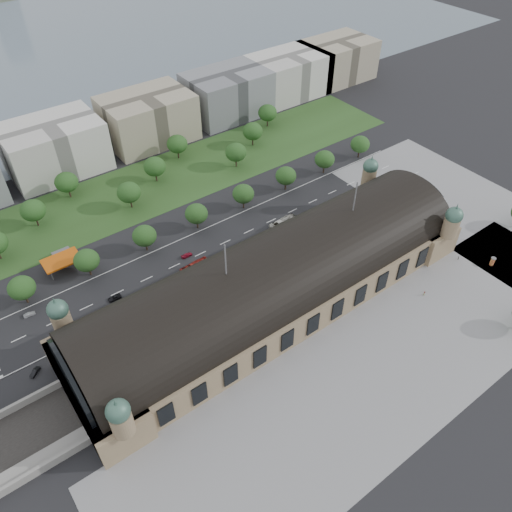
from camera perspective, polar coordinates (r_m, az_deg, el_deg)
ground at (r=181.61m, az=2.15°, el=-5.20°), size 900.00×900.00×0.00m
station at (r=174.19m, az=2.24°, el=-2.91°), size 150.00×48.40×44.30m
plaza_south at (r=168.14m, az=14.48°, el=-12.42°), size 190.00×48.00×0.12m
plaza_east at (r=244.58m, az=21.57°, el=5.82°), size 56.00×100.00×0.12m
road_slab at (r=197.14m, az=-9.32°, el=-1.16°), size 260.00×26.00×0.10m
grass_belt at (r=238.92m, az=-14.83°, el=6.64°), size 300.00×45.00×0.10m
petrol_station at (r=207.91m, az=-21.27°, el=-0.19°), size 14.00×13.00×5.05m
lake at (r=422.08m, az=-25.53°, el=19.96°), size 700.00×320.00×0.08m
office_3 at (r=262.57m, az=-22.05°, el=11.44°), size 45.00×32.00×24.00m
office_4 at (r=276.26m, az=-12.23°, el=15.13°), size 45.00×32.00×24.00m
office_5 at (r=297.82m, az=-3.32°, el=18.02°), size 45.00×32.00×24.00m
office_6 at (r=322.66m, az=3.73°, el=19.96°), size 45.00×32.00×24.00m
office_7 at (r=348.16m, az=9.19°, el=21.25°), size 45.00×32.00×24.00m
tree_row_2 at (r=194.24m, az=-25.21°, el=-3.32°), size 9.60×9.60×11.52m
tree_row_3 at (r=196.54m, az=-18.80°, el=-0.47°), size 9.60×9.60×11.52m
tree_row_4 at (r=201.70m, az=-12.64°, el=2.27°), size 9.60×9.60×11.52m
tree_row_5 at (r=209.50m, az=-6.83°, el=4.82°), size 9.60×9.60×11.52m
tree_row_6 at (r=219.65m, az=-1.46°, el=7.12°), size 9.60×9.60×11.52m
tree_row_7 at (r=231.85m, az=3.43°, el=9.14°), size 9.60×9.60×11.52m
tree_row_8 at (r=245.80m, az=7.85°, el=10.89°), size 9.60×9.60×11.52m
tree_row_9 at (r=261.21m, az=11.81°, el=12.39°), size 9.60×9.60×11.52m
tree_belt_4 at (r=228.69m, az=-24.15°, el=4.78°), size 10.40×10.40×12.48m
tree_belt_5 at (r=241.45m, az=-20.85°, el=7.89°), size 10.40×10.40×12.48m
tree_belt_6 at (r=226.32m, az=-14.32°, el=7.06°), size 10.40×10.40×12.48m
tree_belt_7 at (r=241.61m, az=-11.51°, el=9.98°), size 10.40×10.40×12.48m
tree_belt_8 at (r=257.95m, az=-9.00°, el=12.53°), size 10.40×10.40×12.48m
tree_belt_9 at (r=248.25m, az=-2.32°, el=11.77°), size 10.40×10.40×12.48m
tree_belt_10 at (r=266.36m, az=-0.38°, el=14.06°), size 10.40×10.40×12.48m
tree_belt_11 at (r=285.09m, az=1.33°, el=16.05°), size 10.40×10.40×12.48m
traffic_car_1 at (r=193.66m, az=-24.49°, el=-6.10°), size 3.96×1.51×1.29m
traffic_car_2 at (r=188.87m, az=-15.87°, el=-4.62°), size 4.97×2.33×1.37m
traffic_car_3 at (r=200.15m, az=-7.91°, el=0.09°), size 4.69×2.02×1.34m
traffic_car_4 at (r=200.96m, az=-0.62°, el=0.79°), size 4.29×2.12×1.41m
traffic_car_6 at (r=243.09m, az=13.52°, el=7.81°), size 6.16×3.31×1.64m
parked_car_0 at (r=176.09m, az=-23.96°, el=-12.02°), size 4.21×3.70×1.38m
parked_car_1 at (r=178.65m, az=-14.52°, el=-7.67°), size 6.23×4.86×1.57m
parked_car_2 at (r=176.73m, az=-18.78°, el=-9.67°), size 5.69×5.14×1.59m
parked_car_3 at (r=181.25m, az=-15.26°, el=-7.00°), size 3.98×3.20×1.27m
parked_car_4 at (r=178.72m, az=-14.39°, el=-7.61°), size 5.15×3.42×1.60m
parked_car_5 at (r=186.75m, az=-8.60°, el=-3.78°), size 5.67×4.17×1.43m
parked_car_6 at (r=179.94m, az=-12.71°, el=-6.83°), size 4.85×3.92×1.32m
bus_west at (r=193.28m, az=-7.02°, el=-1.24°), size 12.25×3.51×3.37m
bus_mid at (r=200.41m, az=-0.29°, el=0.95°), size 10.70×3.46×2.93m
bus_east at (r=212.34m, az=3.08°, el=3.78°), size 13.44×3.59×3.72m
advertising_column at (r=214.60m, az=25.41°, el=-0.55°), size 1.91×1.91×3.62m
pedestrian_0 at (r=193.04m, az=18.68°, el=-4.08°), size 0.98×0.70×1.80m
pedestrian_2 at (r=212.37m, az=22.09°, el=-0.24°), size 0.83×0.85×1.56m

